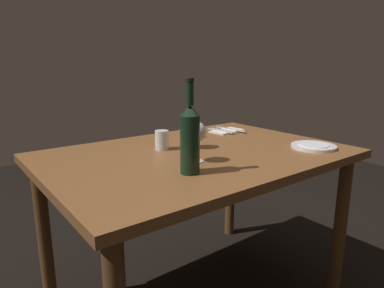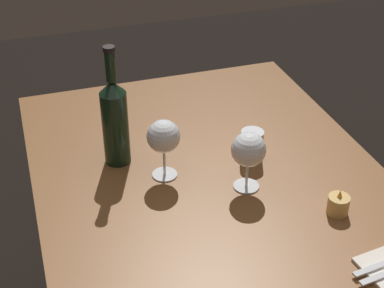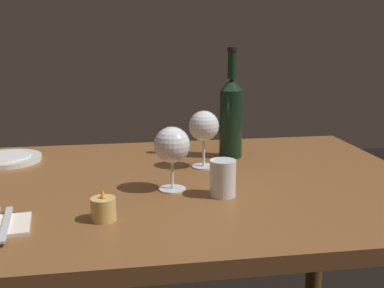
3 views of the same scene
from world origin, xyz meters
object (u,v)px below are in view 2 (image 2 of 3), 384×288
(wine_glass_right, at_px, (164,138))
(water_tumbler, at_px, (252,147))
(votive_candle, at_px, (338,205))
(wine_glass_left, at_px, (248,150))
(wine_bottle, at_px, (115,120))

(wine_glass_right, distance_m, water_tumbler, 0.26)
(votive_candle, bearing_deg, water_tumbler, -158.70)
(wine_glass_left, bearing_deg, wine_glass_right, -121.39)
(wine_glass_right, height_order, water_tumbler, wine_glass_right)
(wine_glass_left, height_order, water_tumbler, wine_glass_left)
(wine_glass_left, xyz_separation_m, wine_bottle, (-0.22, -0.29, 0.02))
(wine_glass_left, relative_size, votive_candle, 2.35)
(wine_bottle, bearing_deg, water_tumbler, 73.43)
(wine_glass_left, relative_size, wine_bottle, 0.47)
(wine_glass_right, distance_m, wine_bottle, 0.15)
(water_tumbler, height_order, votive_candle, water_tumbler)
(wine_bottle, bearing_deg, wine_glass_right, 44.64)
(wine_glass_right, bearing_deg, water_tumbler, 90.04)
(wine_glass_left, relative_size, wine_glass_right, 0.97)
(wine_glass_right, distance_m, votive_candle, 0.46)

